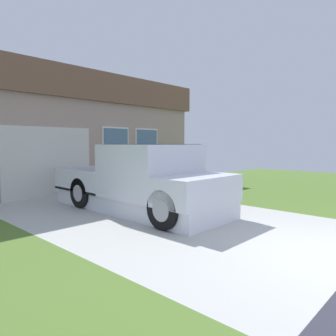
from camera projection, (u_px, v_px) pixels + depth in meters
name	position (u px, v px, depth m)	size (l,w,h in m)	color
pickup_truck	(148.00, 182.00, 7.67)	(2.13, 5.01, 1.69)	silver
person_with_hat	(167.00, 172.00, 8.95)	(0.44, 0.44, 1.63)	black
handbag	(172.00, 198.00, 8.80)	(0.40, 0.17, 0.48)	#232328
house_with_garage	(49.00, 133.00, 13.39)	(10.44, 7.21, 4.30)	tan
wheeled_trash_bin	(158.00, 172.00, 12.01)	(0.60, 0.72, 1.12)	#424247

